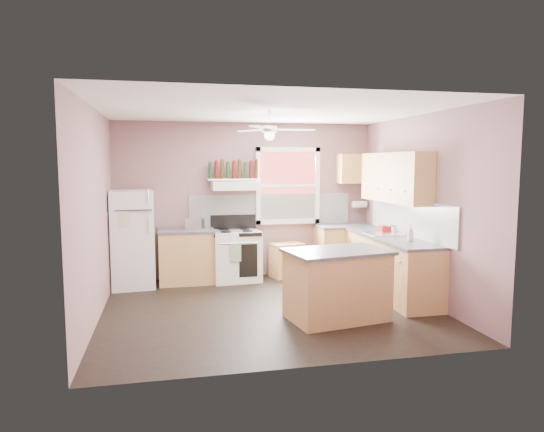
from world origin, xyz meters
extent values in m
plane|color=black|center=(0.00, 0.00, 0.00)|extent=(4.50, 4.50, 0.00)
plane|color=white|center=(0.00, 0.00, 2.70)|extent=(4.50, 4.50, 0.00)
cube|color=#7E5A5C|center=(0.00, 2.02, 1.35)|extent=(4.50, 0.05, 2.70)
cube|color=#7E5A5C|center=(2.27, 0.00, 1.35)|extent=(0.05, 4.00, 2.70)
cube|color=#7E5A5C|center=(-2.27, 0.00, 1.35)|extent=(0.05, 4.00, 2.70)
cube|color=white|center=(0.45, 1.99, 1.18)|extent=(2.90, 0.03, 0.55)
cube|color=white|center=(2.23, 0.30, 1.18)|extent=(0.03, 2.60, 0.55)
cube|color=maroon|center=(0.75, 1.98, 1.60)|extent=(1.00, 0.02, 1.20)
cube|color=white|center=(0.75, 1.96, 1.60)|extent=(1.16, 0.07, 1.36)
cube|color=white|center=(-1.92, 1.58, 0.78)|extent=(0.72, 0.70, 1.57)
cube|color=#B3874A|center=(-1.06, 1.70, 0.43)|extent=(0.90, 0.60, 0.86)
cube|color=#474749|center=(-1.06, 1.70, 0.88)|extent=(0.92, 0.62, 0.04)
cube|color=silver|center=(-0.91, 1.73, 0.99)|extent=(0.32, 0.26, 0.18)
cube|color=white|center=(-0.24, 1.67, 0.43)|extent=(0.83, 0.69, 0.86)
cube|color=white|center=(-0.23, 1.75, 1.62)|extent=(0.78, 0.50, 0.14)
cube|color=white|center=(-0.23, 1.87, 1.72)|extent=(0.90, 0.26, 0.03)
cube|color=#B3874A|center=(0.69, 1.75, 0.27)|extent=(0.62, 0.49, 0.55)
cube|color=#B3874A|center=(1.75, 1.70, 0.43)|extent=(1.00, 0.60, 0.86)
cube|color=#B3874A|center=(1.95, 0.30, 0.43)|extent=(0.60, 2.20, 0.86)
cube|color=#474749|center=(1.75, 1.70, 0.88)|extent=(1.02, 0.62, 0.04)
cube|color=#474749|center=(1.94, 0.30, 0.88)|extent=(0.62, 2.22, 0.04)
cube|color=silver|center=(1.94, 0.50, 0.90)|extent=(0.55, 0.45, 0.03)
cylinder|color=silver|center=(2.10, 0.50, 0.97)|extent=(0.03, 0.03, 0.14)
cube|color=#B3874A|center=(2.08, 0.50, 1.78)|extent=(0.33, 1.80, 0.76)
cube|color=#B3874A|center=(1.95, 1.83, 1.90)|extent=(0.60, 0.33, 0.52)
cylinder|color=white|center=(2.07, 1.86, 1.25)|extent=(0.26, 0.12, 0.12)
cube|color=#B3874A|center=(0.75, -0.64, 0.43)|extent=(1.31, 0.95, 0.86)
cube|color=#474749|center=(0.75, -0.64, 0.88)|extent=(1.40, 1.04, 0.04)
cylinder|color=white|center=(0.00, 0.00, 2.45)|extent=(0.20, 0.20, 0.08)
imported|color=silver|center=(2.00, -0.19, 1.02)|extent=(0.13, 0.13, 0.24)
cube|color=#B2100F|center=(2.06, 0.78, 0.95)|extent=(0.20, 0.16, 0.10)
cylinder|color=#143819|center=(-0.63, 1.87, 1.87)|extent=(0.06, 0.06, 0.27)
cylinder|color=#590F0F|center=(-0.53, 1.87, 1.88)|extent=(0.06, 0.06, 0.29)
cylinder|color=#3F230F|center=(-0.43, 1.87, 1.89)|extent=(0.06, 0.06, 0.31)
cylinder|color=#143819|center=(-0.33, 1.87, 1.87)|extent=(0.06, 0.06, 0.27)
cylinder|color=#590F0F|center=(-0.23, 1.87, 1.88)|extent=(0.06, 0.06, 0.29)
cylinder|color=#3F230F|center=(-0.13, 1.87, 1.89)|extent=(0.06, 0.06, 0.31)
cylinder|color=#143819|center=(-0.03, 1.87, 1.87)|extent=(0.06, 0.06, 0.27)
cylinder|color=#590F0F|center=(0.07, 1.87, 1.88)|extent=(0.06, 0.06, 0.29)
cylinder|color=#3F230F|center=(0.17, 1.87, 1.89)|extent=(0.06, 0.06, 0.31)
camera|label=1|loc=(-1.35, -6.40, 2.00)|focal=32.00mm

